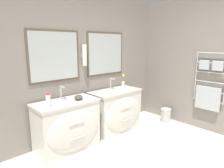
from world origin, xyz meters
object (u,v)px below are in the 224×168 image
Objects in this scene: vanity_right at (116,110)px; waste_bin at (166,115)px; toiletry_bottle at (48,101)px; amenity_bowl at (79,97)px; vanity_left at (68,125)px; flower_vase at (123,82)px.

vanity_right is 3.49× the size of waste_bin.
amenity_bowl is at bearing 1.31° from toiletry_bottle.
amenity_bowl is at bearing -177.44° from vanity_right.
vanity_left is 7.38× the size of amenity_bowl.
flower_vase is 1.25m from waste_bin.
vanity_right is at bearing -163.25° from flower_vase.
toiletry_bottle is at bearing -170.86° from vanity_left.
toiletry_bottle reaches higher than waste_bin.
amenity_bowl is at bearing -11.41° from vanity_left.
flower_vase is at bearing 4.50° from toiletry_bottle.
vanity_right is 0.58m from flower_vase.
waste_bin is (2.19, -0.44, -0.26)m from vanity_left.
toiletry_bottle is 0.70× the size of flower_vase.
flower_vase reaches higher than vanity_right.
toiletry_bottle is 0.69× the size of waste_bin.
toiletry_bottle is at bearing -175.50° from flower_vase.
vanity_left and vanity_right have the same top height.
vanity_left is at bearing 168.77° from waste_bin.
toiletry_bottle is at bearing -177.90° from vanity_right.
flower_vase is 0.99× the size of waste_bin.
vanity_left is 3.52× the size of flower_vase.
amenity_bowl is 0.48× the size of flower_vase.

